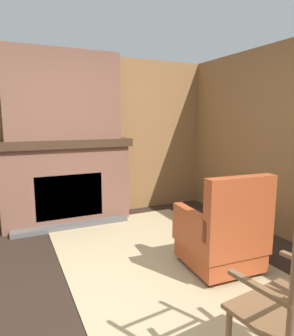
% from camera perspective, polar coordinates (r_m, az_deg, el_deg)
% --- Properties ---
extents(ground_plane, '(14.00, 14.00, 0.00)m').
position_cam_1_polar(ground_plane, '(2.68, -5.53, -24.10)').
color(ground_plane, '#2D2119').
extents(wood_panel_wall_left, '(0.06, 5.22, 2.39)m').
position_cam_1_polar(wood_panel_wall_left, '(4.52, -15.88, 5.50)').
color(wood_panel_wall_left, olive).
rests_on(wood_panel_wall_left, ground).
extents(fireplace_hearth, '(0.59, 1.83, 1.19)m').
position_cam_1_polar(fireplace_hearth, '(4.37, -15.02, -2.59)').
color(fireplace_hearth, brown).
rests_on(fireplace_hearth, ground).
extents(chimney_breast, '(0.34, 1.52, 1.18)m').
position_cam_1_polar(chimney_breast, '(4.30, -15.73, 13.15)').
color(chimney_breast, brown).
rests_on(chimney_breast, fireplace_hearth).
extents(area_rug, '(3.34, 1.93, 0.01)m').
position_cam_1_polar(area_rug, '(3.17, 3.79, -18.20)').
color(area_rug, tan).
rests_on(area_rug, ground).
extents(armchair, '(0.74, 0.72, 0.98)m').
position_cam_1_polar(armchair, '(3.05, 14.14, -12.49)').
color(armchair, '#A84723').
rests_on(armchair, ground).
extents(rocking_chair, '(0.85, 0.58, 1.34)m').
position_cam_1_polar(rocking_chair, '(1.95, 25.72, -23.56)').
color(rocking_chair, brown).
rests_on(rocking_chair, ground).
extents(firewood_stack, '(0.46, 0.51, 0.22)m').
position_cam_1_polar(firewood_stack, '(4.11, 14.60, -10.46)').
color(firewood_stack, brown).
rests_on(firewood_stack, ground).
extents(oil_lamp_vase, '(0.09, 0.09, 0.29)m').
position_cam_1_polar(oil_lamp_vase, '(4.27, -23.56, 6.18)').
color(oil_lamp_vase, '#99B29E').
rests_on(oil_lamp_vase, fireplace_hearth).
extents(storage_case, '(0.15, 0.22, 0.11)m').
position_cam_1_polar(storage_case, '(4.35, -14.28, 6.12)').
color(storage_case, gray).
rests_on(storage_case, fireplace_hearth).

